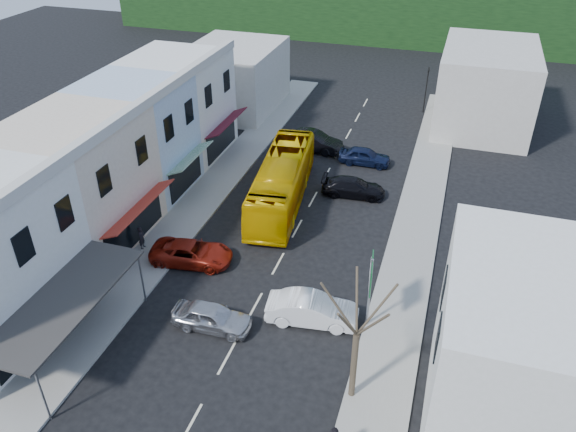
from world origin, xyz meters
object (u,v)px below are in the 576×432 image
(traffic_signal, at_px, (426,90))
(bus, at_px, (282,183))
(car_red, at_px, (192,253))
(pedestrian_left, at_px, (141,236))
(direction_sign, at_px, (369,294))
(street_tree, at_px, (357,335))
(car_silver, at_px, (212,317))
(car_white, at_px, (312,311))

(traffic_signal, bearing_deg, bus, 71.19)
(car_red, relative_size, pedestrian_left, 2.71)
(direction_sign, relative_size, street_tree, 0.56)
(car_silver, xyz_separation_m, direction_sign, (7.63, 2.50, 1.46))
(bus, height_order, car_silver, bus)
(pedestrian_left, relative_size, direction_sign, 0.39)
(bus, height_order, car_red, bus)
(car_silver, bearing_deg, street_tree, -107.19)
(bus, xyz_separation_m, traffic_signal, (7.81, 20.22, 0.66))
(street_tree, bearing_deg, bus, 118.33)
(pedestrian_left, bearing_deg, street_tree, -120.70)
(car_red, xyz_separation_m, pedestrian_left, (-3.50, 0.25, 0.30))
(car_silver, height_order, car_red, same)
(car_white, bearing_deg, bus, 17.87)
(car_red, bearing_deg, pedestrian_left, 78.20)
(pedestrian_left, bearing_deg, car_red, -98.59)
(direction_sign, bearing_deg, car_white, -177.43)
(car_silver, xyz_separation_m, traffic_signal, (7.33, 33.42, 1.51))
(bus, xyz_separation_m, car_white, (5.30, -11.21, -0.85))
(car_white, xyz_separation_m, street_tree, (3.02, -4.21, 3.14))
(car_silver, distance_m, street_tree, 8.73)
(pedestrian_left, xyz_separation_m, traffic_signal, (14.30, 28.37, 1.21))
(car_white, relative_size, pedestrian_left, 2.59)
(bus, height_order, traffic_signal, traffic_signal)
(pedestrian_left, height_order, direction_sign, direction_sign)
(bus, bearing_deg, direction_sign, -59.99)
(car_silver, bearing_deg, traffic_signal, -13.72)
(car_silver, relative_size, direction_sign, 1.02)
(bus, bearing_deg, car_red, -116.74)
(bus, bearing_deg, car_white, -71.88)
(street_tree, bearing_deg, car_red, 148.14)
(car_silver, xyz_separation_m, street_tree, (7.83, -2.22, 3.14))
(car_silver, xyz_separation_m, pedestrian_left, (-6.97, 5.05, 0.30))
(car_white, distance_m, street_tree, 6.05)
(car_white, xyz_separation_m, direction_sign, (2.81, 0.52, 1.46))
(car_silver, distance_m, car_white, 5.21)
(pedestrian_left, bearing_deg, traffic_signal, -31.29)
(car_red, distance_m, traffic_signal, 30.62)
(bus, height_order, street_tree, street_tree)
(direction_sign, bearing_deg, bus, 119.30)
(car_red, height_order, pedestrian_left, pedestrian_left)
(car_red, relative_size, traffic_signal, 1.04)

